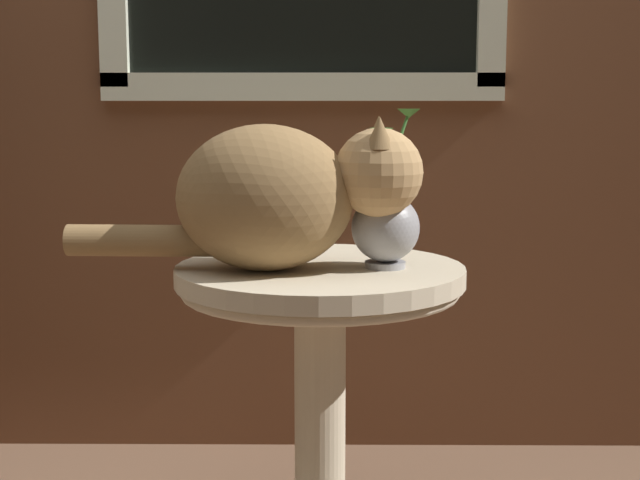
# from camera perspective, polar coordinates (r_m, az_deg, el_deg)

# --- Properties ---
(wicker_side_table) EXTENTS (0.56, 0.56, 0.61)m
(wicker_side_table) POSITION_cam_1_polar(r_m,az_deg,el_deg) (1.76, 0.00, -7.56)
(wicker_side_table) COLOR beige
(wicker_side_table) RESTS_ON ground_plane
(cat) EXTENTS (0.66, 0.28, 0.29)m
(cat) POSITION_cam_1_polar(r_m,az_deg,el_deg) (1.66, -2.66, 2.87)
(cat) COLOR olive
(cat) RESTS_ON wicker_side_table
(pewter_vase_with_ivy) EXTENTS (0.13, 0.13, 0.30)m
(pewter_vase_with_ivy) POSITION_cam_1_polar(r_m,az_deg,el_deg) (1.69, 4.21, 1.25)
(pewter_vase_with_ivy) COLOR #99999E
(pewter_vase_with_ivy) RESTS_ON wicker_side_table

